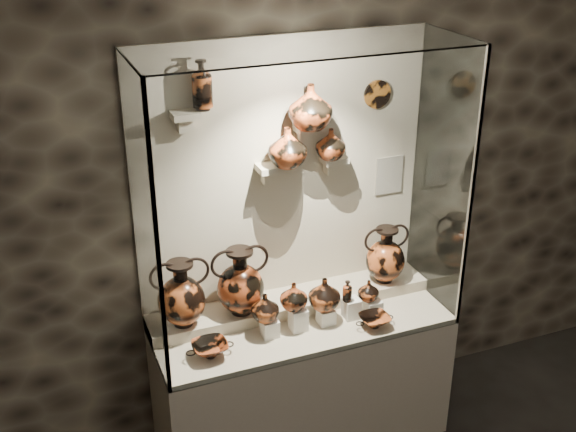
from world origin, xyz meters
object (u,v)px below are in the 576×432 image
Objects in this scene: amphora_right at (385,254)px; ovoid_vase_a at (287,147)px; ovoid_vase_b at (310,107)px; ovoid_vase_c at (331,144)px; jug_a at (265,307)px; lekythos_tall at (202,83)px; kylix_left at (210,348)px; amphora_mid at (240,281)px; kylix_right at (374,320)px; jug_b at (294,296)px; lekythos_small at (347,290)px; amphora_left at (181,293)px; jug_e at (368,290)px; jug_c at (324,294)px.

ovoid_vase_a is (-0.62, 0.04, 0.75)m from amphora_right.
ovoid_vase_a is 0.25m from ovoid_vase_b.
amphora_right is at bearing -9.97° from ovoid_vase_c.
amphora_right is 0.81m from ovoid_vase_c.
lekythos_tall reaches higher than jug_a.
amphora_right is 1.43× the size of kylix_left.
kylix_right is (0.68, -0.32, -0.23)m from amphora_mid.
jug_b is 0.49m from kylix_right.
kylix_right is at bearing -8.61° from jug_b.
ovoid_vase_a reaches higher than kylix_left.
ovoid_vase_b is at bearing 139.16° from lekythos_small.
amphora_mid is (0.33, -0.00, 0.01)m from amphora_left.
ovoid_vase_c is at bearing 8.06° from kylix_left.
amphora_right is 1.26× the size of lekythos_tall.
ovoid_vase_c reaches higher than jug_a.
ovoid_vase_b is (0.35, 0.21, 1.03)m from jug_a.
lekythos_small is 0.23m from kylix_right.
ovoid_vase_a is at bearing 14.89° from kylix_left.
jug_a is 0.88m from ovoid_vase_a.
jug_b reaches higher than jug_e.
ovoid_vase_c is at bearing 26.31° from ovoid_vase_b.
kylix_left is (-0.34, -0.07, -0.13)m from jug_a.
ovoid_vase_a is (-0.41, 0.22, 0.85)m from jug_e.
jug_a is 1.11m from ovoid_vase_b.
amphora_left is 0.79m from jug_c.
jug_e reaches higher than kylix_left.
jug_a is at bearing -135.72° from ovoid_vase_b.
jug_b is at bearing 171.99° from amphora_right.
kylix_left is 1.01× the size of ovoid_vase_b.
amphora_right is 1.61× the size of ovoid_vase_a.
jug_e is 0.88m from ovoid_vase_c.
amphora_left is at bearing -176.29° from kylix_right.
jug_b is at bearing 5.10° from amphora_left.
jug_b is 1.26m from lekythos_tall.
amphora_right is 2.18× the size of jug_b.
jug_a is 0.66× the size of ovoid_vase_b.
ovoid_vase_a is at bearing -31.36° from lekythos_tall.
jug_c is at bearing 169.44° from kylix_right.
amphora_mid is at bearing 20.61° from amphora_left.
kylix_left is 1.14m from ovoid_vase_a.
amphora_right reaches higher than kylix_left.
amphora_mid is at bearing -161.67° from ovoid_vase_b.
lekythos_tall is (0.20, 0.10, 1.12)m from amphora_left.
ovoid_vase_b is (0.43, 0.04, 0.94)m from amphora_mid.
jug_a is 1.25m from lekythos_tall.
kylix_left is (0.08, -0.25, -0.21)m from amphora_left.
jug_a is at bearing -153.60° from ovoid_vase_c.
amphora_left is at bearing 157.31° from amphora_right.
kylix_right is at bearing -26.10° from jug_c.
lekythos_tall is (-0.81, 0.42, 1.33)m from kylix_right.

